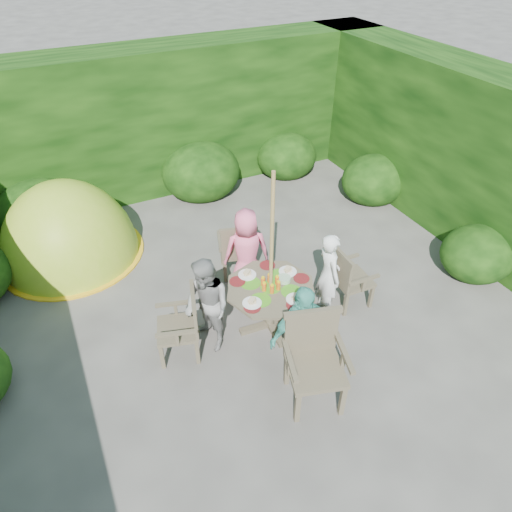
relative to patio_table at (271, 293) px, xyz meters
name	(u,v)px	position (x,y,z in m)	size (l,w,h in m)	color
ground	(250,316)	(-0.16, 0.26, -0.55)	(60.00, 60.00, 0.00)	#4A4642
hedge_enclosure	(208,188)	(-0.16, 1.59, 0.70)	(9.00, 9.00, 2.50)	black
patio_table	(271,293)	(0.00, 0.00, 0.00)	(1.20, 1.20, 0.78)	#453D2D
parasol_pole	(271,258)	(0.00, 0.00, 0.55)	(0.04, 0.04, 2.20)	olive
garden_chair_right	(348,277)	(1.10, -0.08, -0.09)	(0.48, 0.54, 0.86)	#453D2D
garden_chair_left	(183,324)	(-1.11, 0.06, -0.08)	(0.59, 0.63, 0.88)	#453D2D
garden_chair_back	(238,249)	(0.05, 1.10, -0.08)	(0.64, 0.60, 0.88)	#453D2D
garden_chair_front	(314,358)	(-0.06, -1.09, 0.01)	(0.75, 0.70, 1.04)	#453D2D
child_right	(328,274)	(0.79, -0.06, 0.05)	(0.44, 0.29, 1.20)	white
child_left	(207,306)	(-0.80, 0.05, 0.08)	(0.61, 0.48, 1.26)	gray
child_back	(247,252)	(0.05, 0.80, 0.08)	(0.62, 0.40, 1.26)	pink
child_front	(300,333)	(-0.06, -0.80, 0.09)	(0.75, 0.31, 1.29)	#4FB9A5
dome_tent	(74,255)	(-2.04, 2.64, -0.55)	(2.56, 2.56, 2.43)	#9FC626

